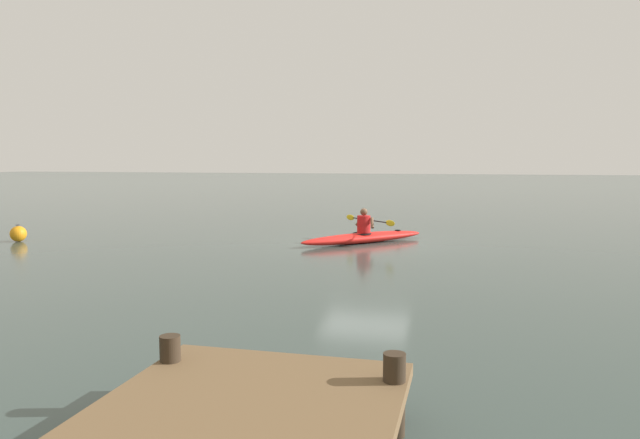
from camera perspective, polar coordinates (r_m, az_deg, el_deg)
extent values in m
plane|color=#384742|center=(17.28, 4.43, -2.26)|extent=(160.00, 160.00, 0.00)
ellipsoid|color=red|center=(17.30, 4.22, -1.76)|extent=(3.38, 3.49, 0.30)
torus|color=black|center=(17.24, 4.04, -1.35)|extent=(0.78, 0.78, 0.04)
cylinder|color=black|center=(18.06, 7.47, -1.02)|extent=(0.18, 0.18, 0.02)
cylinder|color=red|center=(17.25, 4.22, -0.45)|extent=(0.39, 0.39, 0.50)
sphere|color=brown|center=(17.22, 4.23, 0.73)|extent=(0.21, 0.21, 0.21)
cylinder|color=black|center=(17.36, 4.76, -0.06)|extent=(1.41, 1.35, 0.03)
ellipsoid|color=gold|center=(18.13, 2.93, 0.20)|extent=(0.32, 0.31, 0.17)
ellipsoid|color=gold|center=(16.61, 6.75, -0.35)|extent=(0.32, 0.31, 0.17)
cylinder|color=brown|center=(17.53, 3.87, -0.16)|extent=(0.32, 0.18, 0.34)
cylinder|color=brown|center=(17.06, 5.03, -0.33)|extent=(0.18, 0.31, 0.34)
cylinder|color=#382B1E|center=(5.47, 7.13, -16.35)|extent=(0.20, 0.20, 0.75)
cylinder|color=#382B1E|center=(6.09, -14.14, -14.13)|extent=(0.20, 0.20, 0.75)
sphere|color=orange|center=(19.62, -26.99, -1.23)|extent=(0.46, 0.46, 0.46)
torus|color=#333338|center=(19.59, -27.03, -0.47)|extent=(0.12, 0.12, 0.02)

